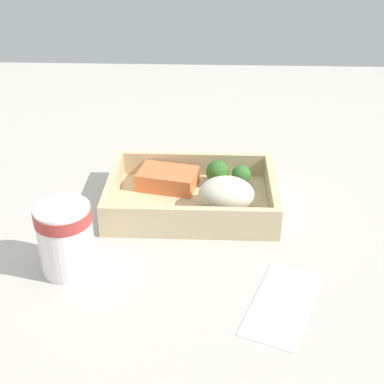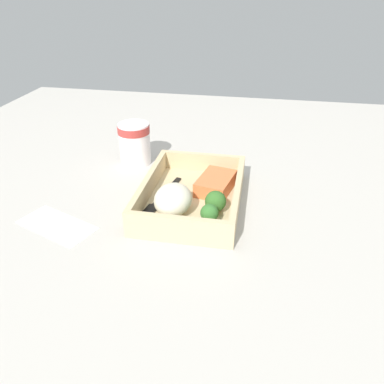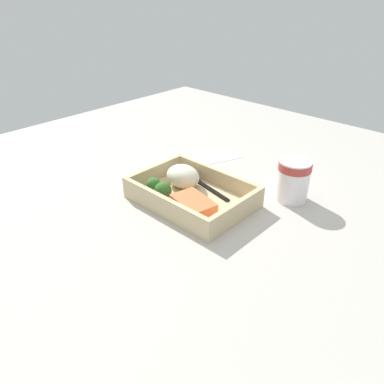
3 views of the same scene
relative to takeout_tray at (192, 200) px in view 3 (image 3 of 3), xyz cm
name	(u,v)px [view 3 (image 3 of 3)]	position (x,y,z in cm)	size (l,w,h in cm)	color
ground_plane	(192,205)	(0.00, 0.00, -1.60)	(160.00, 160.00, 2.00)	#B7B3AA
takeout_tray	(192,200)	(0.00, 0.00, 0.00)	(27.86, 19.78, 1.20)	#CAB488
tray_rim	(192,190)	(0.00, 0.00, 2.68)	(27.86, 19.78, 4.15)	#CAB488
salmon_fillet	(193,205)	(-4.45, 4.34, 2.15)	(9.93, 6.53, 3.10)	orange
mashed_potatoes	(183,176)	(5.64, -2.67, 3.40)	(9.09, 7.29, 5.59)	beige
broccoli_floret_1	(153,185)	(8.39, 4.82, 2.88)	(3.40, 3.40, 4.07)	#82A365
broccoli_floret_2	(163,191)	(4.30, 5.40, 3.00)	(4.15, 4.15, 4.55)	#86A65A
fork	(205,186)	(1.22, -6.17, 0.82)	(15.82, 4.71, 0.44)	black
paper_cup	(293,178)	(-16.74, -17.57, 5.14)	(7.83, 7.83, 10.26)	white
receipt_slip	(216,157)	(12.62, -23.90, -0.48)	(7.07, 15.26, 0.24)	white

